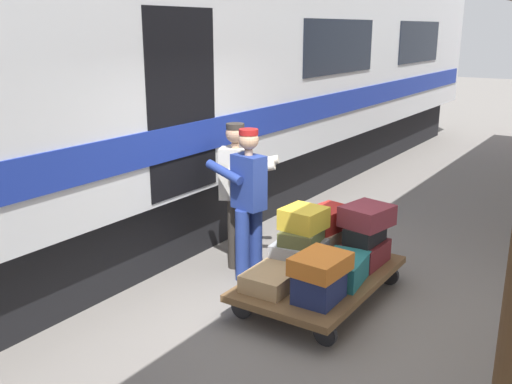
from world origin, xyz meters
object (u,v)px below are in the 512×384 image
Objects in this scene: suitcase_red_plastic at (327,218)px; suitcase_burgundy_valise at (367,216)px; suitcase_cream_canvas at (322,241)px; suitcase_yellow_case at (304,218)px; suitcase_olive_duffel at (302,235)px; porter_in_overalls at (248,199)px; suitcase_gray_aluminum at (299,256)px; suitcase_teal_softside at (344,269)px; train_car at (88,86)px; suitcase_black_hardshell at (365,234)px; luggage_cart at (320,278)px; suitcase_orange_carryall at (321,264)px; suitcase_navy_fabric at (319,286)px; suitcase_tan_vintage at (272,279)px; porter_by_door at (237,190)px; suitcase_maroon_trunk at (365,253)px.

suitcase_burgundy_valise is at bearing -179.65° from suitcase_red_plastic.
suitcase_yellow_case is (-0.02, 0.49, 0.41)m from suitcase_cream_canvas.
suitcase_olive_duffel is 0.30× the size of porter_in_overalls.
suitcase_gray_aluminum is 1.02× the size of suitcase_olive_duffel.
suitcase_yellow_case reaches higher than suitcase_teal_softside.
suitcase_yellow_case is 0.74m from porter_in_overalls.
train_car is at bearing 3.02° from suitcase_teal_softside.
suitcase_black_hardshell is (-0.50, -0.53, 0.18)m from suitcase_gray_aluminum.
suitcase_teal_softside is (-0.26, 0.00, 0.17)m from luggage_cart.
suitcase_orange_carryall is at bearing 153.95° from porter_in_overalls.
suitcase_black_hardshell is 0.27× the size of porter_in_overalls.
luggage_cart is 4.10× the size of suitcase_cream_canvas.
suitcase_teal_softside is at bearing -176.98° from train_car.
train_car reaches higher than suitcase_navy_fabric.
suitcase_tan_vintage is at bearing 87.73° from suitcase_yellow_case.
porter_in_overalls reaches higher than suitcase_gray_aluminum.
suitcase_teal_softside is at bearing 168.65° from porter_by_door.
suitcase_black_hardshell is at bearing -88.69° from suitcase_teal_softside.
suitcase_red_plastic reaches higher than suitcase_cream_canvas.
porter_by_door reaches higher than suitcase_orange_carryall.
porter_in_overalls is (1.21, 0.49, 0.11)m from suitcase_burgundy_valise.
suitcase_red_plastic is 0.31× the size of porter_by_door.
porter_in_overalls is (1.21, 0.45, 0.31)m from suitcase_black_hardshell.
suitcase_cream_canvas is 0.51m from suitcase_maroon_trunk.
suitcase_yellow_case is 0.78m from suitcase_orange_carryall.
suitcase_navy_fabric is 1.22m from suitcase_red_plastic.
suitcase_teal_softside is 1.63m from porter_by_door.
suitcase_yellow_case is (-2.90, -0.22, -1.22)m from train_car.
porter_by_door is (1.52, -0.83, 0.50)m from suitcase_navy_fabric.
suitcase_navy_fabric reaches higher than luggage_cart.
suitcase_cream_canvas is at bearing -88.32° from suitcase_olive_duffel.
train_car is at bearing 3.56° from suitcase_gray_aluminum.
suitcase_olive_duffel is (0.50, -0.03, 0.25)m from suitcase_teal_softside.
luggage_cart is 4.22× the size of suitcase_navy_fabric.
suitcase_yellow_case is (0.49, -0.04, 0.43)m from suitcase_teal_softside.
suitcase_cream_canvas is at bearing 4.08° from suitcase_burgundy_valise.
luggage_cart is 0.69m from suitcase_black_hardshell.
train_car is 3.84m from suitcase_maroon_trunk.
suitcase_tan_vintage is at bearing 64.62° from suitcase_black_hardshell.
luggage_cart is at bearing 172.60° from suitcase_olive_duffel.
porter_by_door is at bearing -28.72° from suitcase_navy_fabric.
train_car reaches higher than porter_by_door.
luggage_cart is at bearing -115.96° from suitcase_tan_vintage.
train_car is 40.49× the size of suitcase_maroon_trunk.
suitcase_tan_vintage is at bearing 45.76° from suitcase_teal_softside.
suitcase_red_plastic reaches higher than suitcase_maroon_trunk.
porter_by_door reaches higher than suitcase_navy_fabric.
porter_in_overalls is (0.71, 0.45, 0.49)m from suitcase_cream_canvas.
suitcase_cream_canvas is 0.91× the size of suitcase_gray_aluminum.
train_car is 3.22m from suitcase_olive_duffel.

